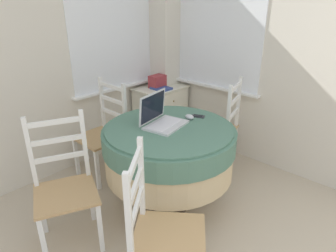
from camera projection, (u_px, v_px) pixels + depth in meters
The scene contains 12 objects.
corner_room_shell at pixel (173, 56), 2.60m from camera, with size 4.60×4.71×2.55m.
round_dining_table at pixel (169, 147), 2.51m from camera, with size 1.10×1.10×0.77m.
laptop at pixel (161, 119), 2.46m from camera, with size 0.39×0.33×0.26m.
computer_mouse at pixel (189, 117), 2.59m from camera, with size 0.05×0.08×0.04m.
cell_phone at pixel (198, 116), 2.65m from camera, with size 0.10×0.13×0.01m.
dining_chair_near_back_window at pixel (104, 133), 3.07m from camera, with size 0.43×0.44×0.99m.
dining_chair_near_right_window at pixel (219, 128), 3.20m from camera, with size 0.54×0.53×0.99m.
dining_chair_camera_near at pixel (161, 233), 1.76m from camera, with size 0.60×0.60×0.99m.
dining_chair_left_flank at pixel (65, 187), 2.19m from camera, with size 0.57×0.57×0.99m.
corner_cabinet at pixel (161, 114), 3.87m from camera, with size 0.62×0.45×0.72m.
storage_box at pixel (157, 82), 3.68m from camera, with size 0.19×0.14×0.15m.
book_on_cabinet at pixel (161, 88), 3.64m from camera, with size 0.18×0.22×0.02m.
Camera 1 is at (-0.60, 0.08, 1.74)m, focal length 32.00 mm.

